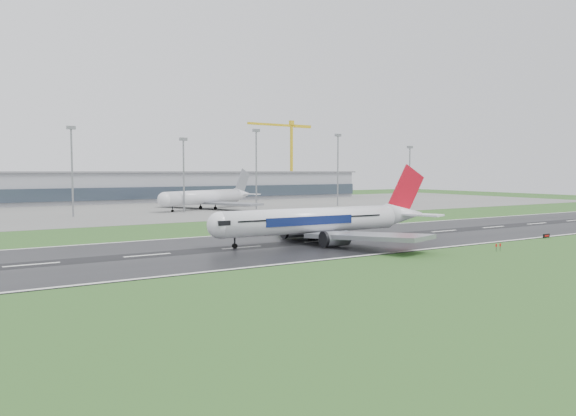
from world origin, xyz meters
TOP-DOWN VIEW (x-y plane):
  - ground at (0.00, 0.00)m, footprint 520.00×520.00m
  - runway at (0.00, 0.00)m, footprint 400.00×45.00m
  - apron at (0.00, 125.00)m, footprint 400.00×130.00m
  - terminal at (0.00, 185.00)m, footprint 240.00×36.00m
  - main_airliner at (-19.27, -1.18)m, footprint 58.86×56.28m
  - parked_airliner at (-0.64, 110.32)m, footprint 72.09×70.18m
  - tower_crane at (96.54, 200.00)m, footprint 48.86×6.85m
  - runway_sign at (29.52, -23.17)m, footprint 2.31×0.51m
  - floodmast_1 at (-55.35, 100.00)m, footprint 0.64×0.64m
  - floodmast_2 at (-14.63, 100.00)m, footprint 0.64×0.64m
  - floodmast_3 at (17.13, 100.00)m, footprint 0.64×0.64m
  - floodmast_4 at (59.26, 100.00)m, footprint 0.64×0.64m
  - floodmast_5 at (103.71, 100.00)m, footprint 0.64×0.64m

SIDE VIEW (x-z plane):
  - ground at x=0.00m, z-range 0.00..0.00m
  - apron at x=0.00m, z-range 0.00..0.08m
  - runway at x=0.00m, z-range 0.00..0.10m
  - runway_sign at x=29.52m, z-range 0.00..1.04m
  - terminal at x=0.00m, z-range 0.00..15.00m
  - parked_airliner at x=-0.64m, z-range 0.08..16.40m
  - main_airliner at x=-19.27m, z-range 0.10..16.85m
  - floodmast_5 at x=103.71m, z-range 0.00..27.17m
  - floodmast_2 at x=-14.63m, z-range 0.00..27.60m
  - floodmast_1 at x=-55.35m, z-range 0.00..30.36m
  - floodmast_4 at x=59.26m, z-range 0.00..31.60m
  - floodmast_3 at x=17.13m, z-range 0.00..32.14m
  - tower_crane at x=96.54m, z-range 0.00..47.88m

